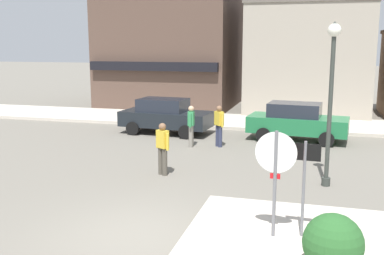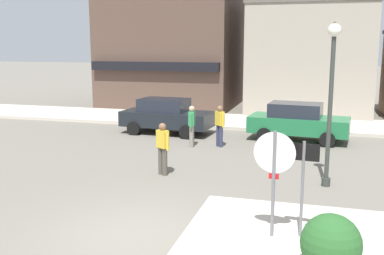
% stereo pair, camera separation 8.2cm
% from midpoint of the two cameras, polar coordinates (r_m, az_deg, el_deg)
% --- Properties ---
extents(ground_plane, '(160.00, 160.00, 0.00)m').
position_cam_midpoint_polar(ground_plane, '(9.70, -7.31, -13.55)').
color(ground_plane, '#6B665B').
extents(kerb_far, '(80.00, 4.00, 0.15)m').
position_cam_midpoint_polar(kerb_far, '(22.83, 6.33, 0.73)').
color(kerb_far, beige).
rests_on(kerb_far, ground).
extents(stop_sign, '(0.82, 0.09, 2.30)m').
position_cam_midpoint_polar(stop_sign, '(8.97, 10.28, -5.33)').
color(stop_sign, slate).
rests_on(stop_sign, ground).
extents(one_way_sign, '(0.60, 0.07, 2.10)m').
position_cam_midpoint_polar(one_way_sign, '(9.13, 13.78, -6.40)').
color(one_way_sign, slate).
rests_on(one_way_sign, ground).
extents(planter, '(1.10, 1.10, 1.23)m').
position_cam_midpoint_polar(planter, '(8.00, 17.11, -14.96)').
color(planter, '#ADA38E').
rests_on(planter, ground).
extents(lamp_post, '(0.36, 0.36, 4.54)m').
position_cam_midpoint_polar(lamp_post, '(12.78, 17.12, 5.66)').
color(lamp_post, '#333833').
rests_on(lamp_post, ground).
extents(parked_car_nearest, '(4.12, 2.12, 1.56)m').
position_cam_midpoint_polar(parked_car_nearest, '(20.03, -3.51, 1.53)').
color(parked_car_nearest, black).
rests_on(parked_car_nearest, ground).
extents(parked_car_second, '(4.15, 2.18, 1.56)m').
position_cam_midpoint_polar(parked_car_second, '(19.03, 13.05, 0.80)').
color(parked_car_second, '#1E6B3D').
rests_on(parked_car_second, ground).
extents(pedestrian_crossing_near, '(0.52, 0.37, 1.61)m').
position_cam_midpoint_polar(pedestrian_crossing_near, '(13.65, -3.93, -2.51)').
color(pedestrian_crossing_near, '#4C473D').
rests_on(pedestrian_crossing_near, ground).
extents(pedestrian_crossing_far, '(0.45, 0.45, 1.61)m').
position_cam_midpoint_polar(pedestrian_crossing_far, '(17.41, 3.32, 0.35)').
color(pedestrian_crossing_far, '#2D334C').
rests_on(pedestrian_crossing_far, ground).
extents(pedestrian_kerb_side, '(0.26, 0.56, 1.61)m').
position_cam_midpoint_polar(pedestrian_kerb_side, '(17.36, -0.24, 0.34)').
color(pedestrian_kerb_side, gray).
rests_on(pedestrian_kerb_side, ground).
extents(building_corner_shop, '(8.25, 8.45, 8.47)m').
position_cam_midpoint_polar(building_corner_shop, '(29.60, -2.36, 11.12)').
color(building_corner_shop, brown).
rests_on(building_corner_shop, ground).
extents(building_storefront_left_near, '(6.74, 6.51, 6.22)m').
position_cam_midpoint_polar(building_storefront_left_near, '(26.96, 14.42, 8.47)').
color(building_storefront_left_near, '#9E9384').
rests_on(building_storefront_left_near, ground).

